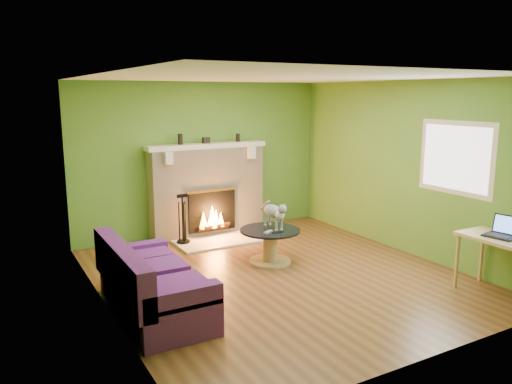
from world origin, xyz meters
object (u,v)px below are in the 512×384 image
desk (503,245)px  cat (273,214)px  coffee_table (270,243)px  sofa (150,286)px

desk → cat: bearing=124.6°
coffee_table → desk: desk is taller
coffee_table → desk: size_ratio=0.88×
desk → cat: (-1.70, 2.46, 0.06)m
sofa → desk: sofa is taller
coffee_table → cat: cat is taller
sofa → cat: size_ratio=2.80×
sofa → coffee_table: size_ratio=2.09×
coffee_table → desk: 3.02m
desk → cat: cat is taller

